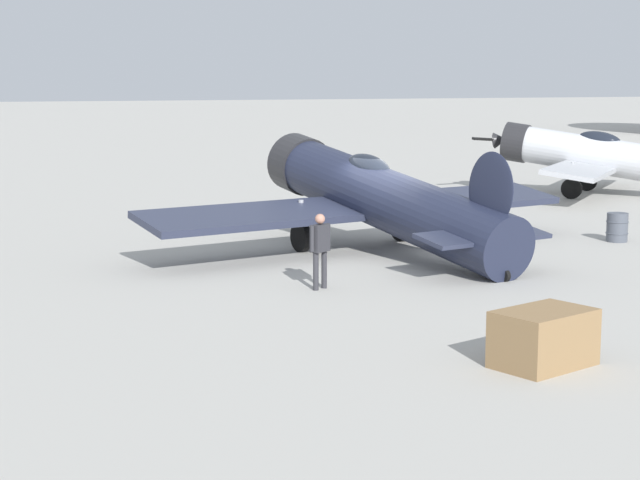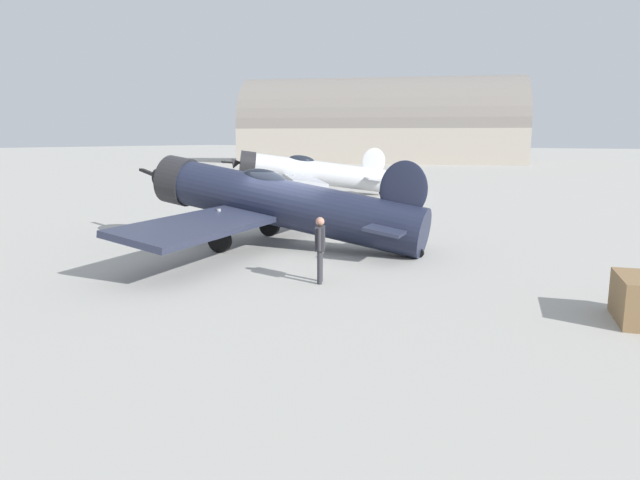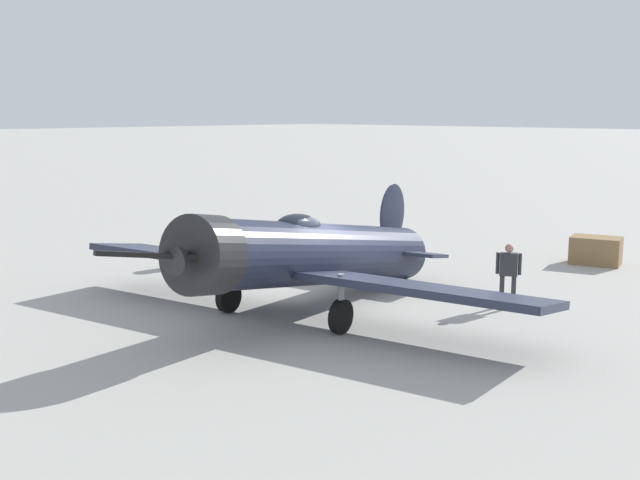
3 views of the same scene
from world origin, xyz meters
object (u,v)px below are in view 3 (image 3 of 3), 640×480
at_px(airplane_foreground, 308,256).
at_px(equipment_crate, 596,251).
at_px(fuel_drum, 178,255).
at_px(ground_crew_mechanic, 508,269).

bearing_deg(airplane_foreground, equipment_crate, 157.21).
distance_m(airplane_foreground, fuel_drum, 7.26).
bearing_deg(airplane_foreground, fuel_drum, -108.80).
bearing_deg(equipment_crate, ground_crew_mechanic, -172.53).
bearing_deg(airplane_foreground, ground_crew_mechanic, 129.72).
height_order(ground_crew_mechanic, equipment_crate, ground_crew_mechanic).
xyz_separation_m(ground_crew_mechanic, equipment_crate, (7.12, 0.93, -0.55)).
bearing_deg(equipment_crate, fuel_drum, 136.78).
distance_m(equipment_crate, fuel_drum, 13.90).
height_order(ground_crew_mechanic, fuel_drum, ground_crew_mechanic).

